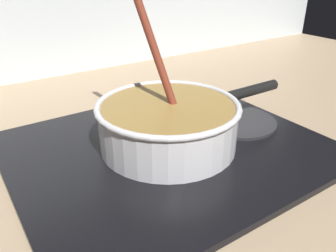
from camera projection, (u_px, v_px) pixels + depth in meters
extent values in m
cube|color=#9E8466|center=(229.00, 232.00, 0.49)|extent=(2.40, 1.60, 0.04)
cube|color=black|center=(168.00, 148.00, 0.65)|extent=(0.56, 0.48, 0.01)
torus|color=#592D0C|center=(168.00, 143.00, 0.65)|extent=(0.19, 0.19, 0.01)
cylinder|color=#262628|center=(237.00, 121.00, 0.74)|extent=(0.17, 0.17, 0.01)
cylinder|color=silver|center=(168.00, 126.00, 0.63)|extent=(0.25, 0.25, 0.08)
cylinder|color=olive|center=(168.00, 124.00, 0.63)|extent=(0.24, 0.24, 0.08)
torus|color=silver|center=(168.00, 106.00, 0.61)|extent=(0.26, 0.26, 0.01)
cylinder|color=black|center=(249.00, 91.00, 0.72)|extent=(0.16, 0.02, 0.02)
cylinder|color=#E5CC7A|center=(179.00, 100.00, 0.66)|extent=(0.03, 0.03, 0.01)
cylinder|color=#E5CC7A|center=(165.00, 135.00, 0.53)|extent=(0.03, 0.03, 0.01)
cylinder|color=#E5CC7A|center=(144.00, 129.00, 0.55)|extent=(0.03, 0.03, 0.01)
cylinder|color=#E5CC7A|center=(175.00, 116.00, 0.59)|extent=(0.03, 0.03, 0.01)
cylinder|color=#EDD88C|center=(160.00, 102.00, 0.65)|extent=(0.03, 0.03, 0.01)
cylinder|color=beige|center=(208.00, 106.00, 0.63)|extent=(0.04, 0.04, 0.01)
cylinder|color=maroon|center=(150.00, 36.00, 0.59)|extent=(0.07, 0.11, 0.27)
cube|color=brown|center=(176.00, 112.00, 0.62)|extent=(0.05, 0.05, 0.01)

